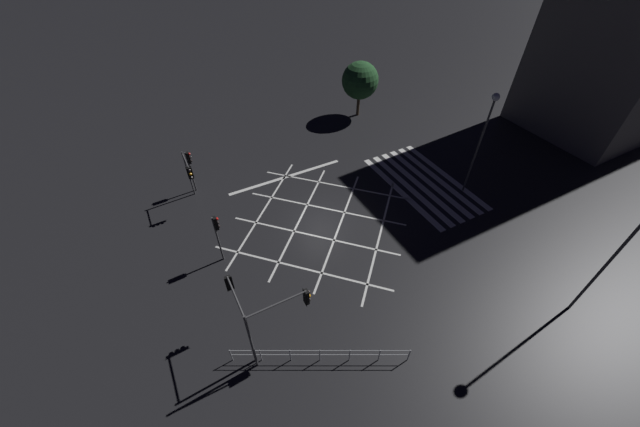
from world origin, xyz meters
The scene contains 10 objects.
ground_plane centered at (0.00, 0.00, 0.00)m, with size 200.00×200.00×0.00m, color black.
road_markings centered at (0.37, -5.94, 0.00)m, with size 14.35×18.93×0.01m.
traffic_light_nw_cross centered at (-7.48, 5.94, 3.36)m, with size 0.36×3.08×4.54m.
traffic_light_ne_main centered at (6.04, 7.02, 2.76)m, with size 2.11×0.36×3.78m.
traffic_light_nw_main centered at (-5.85, 7.44, 3.03)m, with size 2.71×0.36×4.10m.
traffic_light_median_north centered at (-0.12, 6.86, 2.59)m, with size 0.36×0.39×3.61m.
traffic_light_ne_cross centered at (7.54, 6.71, 2.45)m, with size 0.36×0.39×3.43m.
street_lamp_west centered at (-2.10, -11.36, 5.46)m, with size 0.50×0.50×7.79m.
street_tree_near centered at (11.93, -10.63, 3.53)m, with size 3.49×3.49×5.29m.
pedestrian_railing centered at (-8.71, 4.62, 0.67)m, with size 4.12×7.73×1.05m.
Camera 1 is at (-15.70, 8.32, 17.50)m, focal length 20.00 mm.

